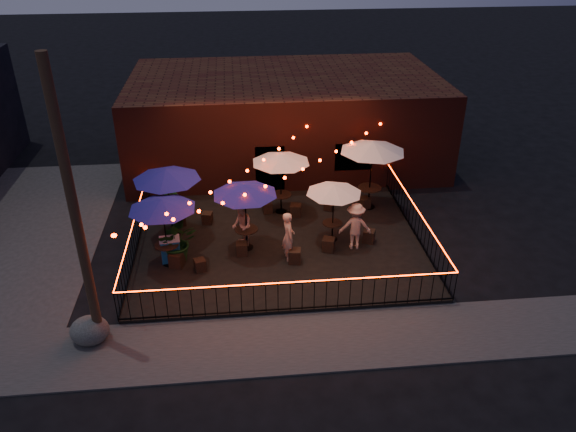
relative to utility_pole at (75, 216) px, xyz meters
name	(u,v)px	position (x,y,z in m)	size (l,w,h in m)	color
ground	(284,276)	(5.40, 2.60, -4.00)	(110.00, 110.00, 0.00)	black
patio	(279,243)	(5.40, 4.60, -3.92)	(10.00, 8.00, 0.15)	black
sidewalk	(295,342)	(5.40, -0.65, -3.98)	(18.00, 2.50, 0.05)	#3A3835
brick_building	(285,118)	(6.40, 12.59, -2.00)	(14.00, 8.00, 4.00)	#3D1710
utility_pole	(75,216)	(0.00, 0.00, 0.00)	(0.26, 0.26, 8.00)	#3E2E19
fence_front	(290,297)	(5.40, 0.60, -3.34)	(10.00, 0.04, 1.04)	black
fence_left	(135,236)	(0.40, 4.60, -3.34)	(0.04, 8.00, 1.04)	black
fence_right	(416,222)	(10.40, 4.60, -3.34)	(0.04, 8.00, 1.04)	black
festoon_lights	(249,187)	(4.39, 4.30, -1.48)	(10.02, 8.72, 1.32)	#FF1D00
cafe_table_0	(162,205)	(1.60, 3.54, -1.64)	(2.89, 2.89, 2.42)	black
cafe_table_1	(167,175)	(1.60, 5.39, -1.44)	(2.65, 2.65, 2.63)	black
cafe_table_2	(245,190)	(4.26, 4.27, -1.60)	(2.88, 2.88, 2.46)	black
cafe_table_3	(281,159)	(5.69, 6.82, -1.60)	(2.90, 2.90, 2.47)	black
cafe_table_4	(334,190)	(7.33, 4.55, -1.87)	(2.16, 2.16, 2.17)	black
cafe_table_5	(373,147)	(9.20, 6.87, -1.30)	(2.83, 2.83, 2.79)	black
bistro_chair_0	(177,259)	(1.89, 3.35, -3.60)	(0.43, 0.43, 0.51)	black
bistro_chair_1	(200,265)	(2.67, 3.02, -3.64)	(0.35, 0.35, 0.41)	black
bistro_chair_2	(180,219)	(1.82, 6.19, -3.62)	(0.40, 0.40, 0.47)	black
bistro_chair_3	(207,218)	(2.83, 6.20, -3.63)	(0.36, 0.36, 0.43)	black
bistro_chair_4	(242,249)	(4.07, 3.85, -3.62)	(0.38, 0.38, 0.45)	black
bistro_chair_5	(295,256)	(5.82, 3.20, -3.61)	(0.40, 0.40, 0.48)	black
bistro_chair_6	(267,207)	(5.15, 6.83, -3.63)	(0.37, 0.37, 0.44)	black
bistro_chair_7	(296,210)	(6.22, 6.42, -3.61)	(0.41, 0.41, 0.49)	black
bistro_chair_8	(328,245)	(7.08, 3.80, -3.61)	(0.40, 0.40, 0.47)	black
bistro_chair_9	(369,236)	(8.61, 4.24, -3.62)	(0.39, 0.39, 0.46)	black
bistro_chair_10	(329,205)	(7.58, 6.80, -3.65)	(0.34, 0.34, 0.40)	black
bistro_chair_11	(364,203)	(9.02, 6.80, -3.62)	(0.38, 0.38, 0.46)	black
patron_a	(288,236)	(5.63, 3.45, -2.97)	(0.64, 0.42, 1.75)	tan
patron_b	(242,226)	(4.11, 4.39, -3.03)	(0.80, 0.62, 1.65)	tan
patron_c	(355,226)	(8.01, 3.91, -2.99)	(1.12, 0.64, 1.73)	beige
potted_shrub_a	(178,242)	(1.94, 3.72, -3.14)	(1.29, 1.11, 1.43)	#1A390D
potted_shrub_b	(179,213)	(1.81, 6.00, -3.24)	(0.67, 0.54, 1.22)	#1D4014
potted_shrub_c	(169,202)	(1.41, 6.71, -3.13)	(0.81, 0.81, 1.45)	#12380C
cooler	(171,249)	(1.68, 3.69, -3.40)	(0.72, 0.56, 0.88)	#14589F
boulder	(90,331)	(-0.25, 0.00, -3.62)	(0.98, 0.84, 0.77)	#3F403B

